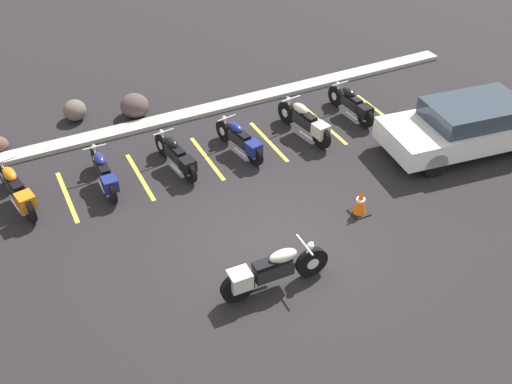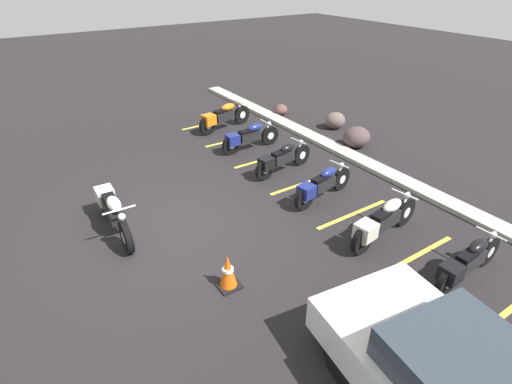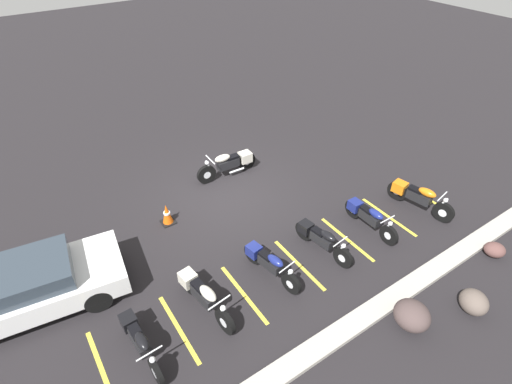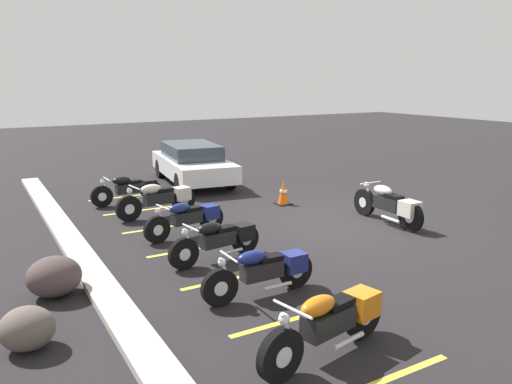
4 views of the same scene
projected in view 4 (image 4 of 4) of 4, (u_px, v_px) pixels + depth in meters
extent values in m
plane|color=black|center=(339.00, 223.00, 11.92)|extent=(60.00, 60.00, 0.00)
cylinder|color=black|center=(364.00, 202.00, 12.54)|extent=(0.67, 0.14, 0.67)
cylinder|color=silver|center=(364.00, 202.00, 12.54)|extent=(0.26, 0.13, 0.25)
cylinder|color=black|center=(411.00, 217.00, 11.19)|extent=(0.67, 0.14, 0.67)
cylinder|color=silver|center=(411.00, 217.00, 11.19)|extent=(0.26, 0.13, 0.25)
cube|color=black|center=(388.00, 203.00, 11.79)|extent=(0.78, 0.31, 0.30)
ellipsoid|color=beige|center=(383.00, 190.00, 11.90)|extent=(0.58, 0.28, 0.24)
cube|color=black|center=(394.00, 197.00, 11.59)|extent=(0.45, 0.26, 0.08)
cube|color=beige|center=(410.00, 209.00, 11.19)|extent=(0.42, 0.38, 0.35)
cylinder|color=silver|center=(368.00, 193.00, 12.38)|extent=(0.27, 0.07, 0.54)
cylinder|color=silver|center=(370.00, 183.00, 12.26)|extent=(0.05, 0.63, 0.04)
sphere|color=silver|center=(367.00, 185.00, 12.40)|extent=(0.14, 0.14, 0.14)
cylinder|color=silver|center=(390.00, 219.00, 11.57)|extent=(0.56, 0.09, 0.07)
cylinder|color=black|center=(281.00, 355.00, 5.62)|extent=(0.24, 0.65, 0.64)
cylinder|color=silver|center=(281.00, 355.00, 5.62)|extent=(0.17, 0.26, 0.24)
cylinder|color=black|center=(363.00, 315.00, 6.58)|extent=(0.24, 0.65, 0.64)
cylinder|color=silver|center=(363.00, 315.00, 6.58)|extent=(0.17, 0.26, 0.24)
cube|color=black|center=(328.00, 321.00, 6.10)|extent=(0.41, 0.78, 0.29)
ellipsoid|color=orange|center=(318.00, 306.00, 5.91)|extent=(0.35, 0.59, 0.23)
cube|color=black|center=(338.00, 303.00, 6.16)|extent=(0.31, 0.47, 0.08)
cube|color=orange|center=(362.00, 303.00, 6.51)|extent=(0.42, 0.45, 0.33)
cylinder|color=silver|center=(288.00, 331.00, 5.63)|extent=(0.11, 0.26, 0.52)
cylinder|color=silver|center=(292.00, 309.00, 5.62)|extent=(0.60, 0.15, 0.04)
sphere|color=silver|center=(284.00, 319.00, 5.55)|extent=(0.14, 0.14, 0.14)
cylinder|color=silver|center=(349.00, 340.00, 6.22)|extent=(0.17, 0.54, 0.07)
cylinder|color=black|center=(220.00, 288.00, 7.50)|extent=(0.11, 0.59, 0.59)
cylinder|color=silver|center=(220.00, 288.00, 7.50)|extent=(0.11, 0.22, 0.22)
cylinder|color=black|center=(296.00, 270.00, 8.18)|extent=(0.11, 0.59, 0.59)
cylinder|color=silver|center=(296.00, 270.00, 8.18)|extent=(0.11, 0.22, 0.22)
cube|color=black|center=(262.00, 270.00, 7.83)|extent=(0.25, 0.68, 0.27)
ellipsoid|color=navy|center=(252.00, 258.00, 7.69)|extent=(0.23, 0.50, 0.21)
cube|color=black|center=(270.00, 258.00, 7.87)|extent=(0.22, 0.39, 0.07)
cube|color=navy|center=(294.00, 262.00, 8.12)|extent=(0.32, 0.36, 0.30)
cylinder|color=silver|center=(226.00, 272.00, 7.51)|extent=(0.05, 0.23, 0.48)
cylinder|color=silver|center=(229.00, 257.00, 7.48)|extent=(0.55, 0.03, 0.03)
sphere|color=silver|center=(222.00, 262.00, 7.44)|extent=(0.13, 0.13, 0.13)
cylinder|color=silver|center=(278.00, 286.00, 7.90)|extent=(0.06, 0.49, 0.06)
cylinder|color=black|center=(184.00, 254.00, 8.95)|extent=(0.19, 0.60, 0.59)
cylinder|color=silver|center=(184.00, 254.00, 8.95)|extent=(0.14, 0.24, 0.22)
cylinder|color=black|center=(245.00, 239.00, 9.78)|extent=(0.19, 0.60, 0.59)
cylinder|color=silver|center=(245.00, 239.00, 9.78)|extent=(0.14, 0.24, 0.22)
cube|color=black|center=(218.00, 239.00, 9.36)|extent=(0.34, 0.70, 0.27)
ellipsoid|color=black|center=(209.00, 228.00, 9.20)|extent=(0.30, 0.53, 0.21)
cube|color=black|center=(224.00, 228.00, 9.41)|extent=(0.26, 0.42, 0.07)
cube|color=black|center=(243.00, 232.00, 9.71)|extent=(0.37, 0.40, 0.30)
cylinder|color=silver|center=(188.00, 240.00, 8.96)|extent=(0.08, 0.24, 0.47)
cylinder|color=silver|center=(191.00, 228.00, 8.94)|extent=(0.55, 0.11, 0.03)
sphere|color=silver|center=(185.00, 233.00, 8.89)|extent=(0.12, 0.12, 0.12)
cylinder|color=silver|center=(231.00, 252.00, 9.46)|extent=(0.13, 0.49, 0.06)
cylinder|color=black|center=(157.00, 230.00, 10.39)|extent=(0.20, 0.59, 0.58)
cylinder|color=silver|center=(157.00, 230.00, 10.39)|extent=(0.15, 0.24, 0.22)
cylinder|color=black|center=(211.00, 218.00, 11.24)|extent=(0.20, 0.59, 0.58)
cylinder|color=silver|center=(211.00, 218.00, 11.24)|extent=(0.15, 0.24, 0.22)
cube|color=black|center=(187.00, 217.00, 10.82)|extent=(0.36, 0.71, 0.27)
ellipsoid|color=navy|center=(179.00, 208.00, 10.65)|extent=(0.31, 0.53, 0.21)
cube|color=black|center=(193.00, 208.00, 10.87)|extent=(0.27, 0.42, 0.07)
cube|color=navy|center=(210.00, 212.00, 11.18)|extent=(0.37, 0.40, 0.30)
cylinder|color=silver|center=(161.00, 218.00, 10.41)|extent=(0.09, 0.24, 0.47)
cylinder|color=silver|center=(163.00, 207.00, 10.39)|extent=(0.55, 0.12, 0.03)
sphere|color=silver|center=(158.00, 211.00, 10.33)|extent=(0.12, 0.12, 0.12)
cylinder|color=silver|center=(199.00, 229.00, 10.92)|extent=(0.14, 0.49, 0.06)
cylinder|color=black|center=(129.00, 209.00, 11.96)|extent=(0.20, 0.65, 0.64)
cylinder|color=silver|center=(129.00, 209.00, 11.96)|extent=(0.15, 0.26, 0.24)
cylinder|color=black|center=(183.00, 200.00, 12.85)|extent=(0.20, 0.65, 0.64)
cylinder|color=silver|center=(183.00, 200.00, 12.85)|extent=(0.15, 0.26, 0.24)
cube|color=black|center=(159.00, 198.00, 12.40)|extent=(0.37, 0.76, 0.29)
ellipsoid|color=beige|center=(151.00, 189.00, 12.23)|extent=(0.32, 0.57, 0.23)
cube|color=black|center=(164.00, 190.00, 12.46)|extent=(0.29, 0.45, 0.08)
cube|color=beige|center=(182.00, 193.00, 12.79)|extent=(0.40, 0.43, 0.33)
cylinder|color=silver|center=(133.00, 198.00, 11.98)|extent=(0.09, 0.26, 0.51)
cylinder|color=silver|center=(134.00, 187.00, 11.95)|extent=(0.60, 0.11, 0.03)
sphere|color=silver|center=(130.00, 191.00, 11.90)|extent=(0.14, 0.14, 0.14)
cylinder|color=silver|center=(170.00, 209.00, 12.51)|extent=(0.14, 0.54, 0.07)
cylinder|color=black|center=(102.00, 196.00, 13.32)|extent=(0.14, 0.59, 0.59)
cylinder|color=silver|center=(102.00, 196.00, 13.32)|extent=(0.12, 0.23, 0.22)
cylinder|color=black|center=(151.00, 190.00, 14.05)|extent=(0.14, 0.59, 0.59)
cylinder|color=silver|center=(151.00, 190.00, 14.05)|extent=(0.12, 0.23, 0.22)
cube|color=black|center=(128.00, 188.00, 13.67)|extent=(0.28, 0.69, 0.27)
ellipsoid|color=black|center=(121.00, 181.00, 13.53)|extent=(0.26, 0.51, 0.21)
cube|color=black|center=(133.00, 181.00, 13.72)|extent=(0.23, 0.40, 0.07)
cube|color=black|center=(149.00, 185.00, 13.99)|extent=(0.34, 0.37, 0.30)
cylinder|color=silver|center=(105.00, 188.00, 13.32)|extent=(0.07, 0.24, 0.47)
cylinder|color=silver|center=(107.00, 179.00, 13.30)|extent=(0.55, 0.06, 0.03)
sphere|color=silver|center=(102.00, 182.00, 13.25)|extent=(0.12, 0.12, 0.12)
cylinder|color=silver|center=(138.00, 198.00, 13.75)|extent=(0.09, 0.49, 0.06)
cylinder|color=black|center=(230.00, 179.00, 15.46)|extent=(0.66, 0.30, 0.64)
cylinder|color=black|center=(180.00, 183.00, 14.86)|extent=(0.66, 0.30, 0.64)
cylinder|color=black|center=(204.00, 165.00, 17.93)|extent=(0.66, 0.30, 0.64)
cylinder|color=black|center=(160.00, 168.00, 17.34)|extent=(0.66, 0.30, 0.64)
cube|color=white|center=(193.00, 166.00, 16.34)|extent=(4.49, 2.33, 0.55)
cube|color=#2D3842|center=(191.00, 151.00, 16.37)|extent=(2.58, 1.80, 0.45)
cube|color=#A8A399|center=(87.00, 265.00, 9.05)|extent=(18.00, 0.50, 0.12)
ellipsoid|color=#5D5149|center=(27.00, 329.00, 6.30)|extent=(0.83, 0.87, 0.57)
ellipsoid|color=#493B39|center=(54.00, 277.00, 7.86)|extent=(0.85, 0.90, 0.64)
cube|color=black|center=(283.00, 204.00, 13.69)|extent=(0.40, 0.40, 0.03)
cone|color=#EA590F|center=(283.00, 192.00, 13.62)|extent=(0.32, 0.32, 0.67)
cylinder|color=white|center=(283.00, 191.00, 13.61)|extent=(0.20, 0.20, 0.06)
cube|color=gold|center=(382.00, 381.00, 5.67)|extent=(0.10, 2.10, 0.00)
cube|color=gold|center=(295.00, 319.00, 7.16)|extent=(0.10, 2.10, 0.00)
cube|color=gold|center=(237.00, 278.00, 8.64)|extent=(0.10, 2.10, 0.00)
cube|color=gold|center=(197.00, 248.00, 10.12)|extent=(0.10, 2.10, 0.00)
cube|color=gold|center=(167.00, 227.00, 11.60)|extent=(0.10, 2.10, 0.00)
cube|color=gold|center=(144.00, 210.00, 13.08)|extent=(0.10, 2.10, 0.00)
cube|color=gold|center=(125.00, 197.00, 14.56)|extent=(0.10, 2.10, 0.00)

